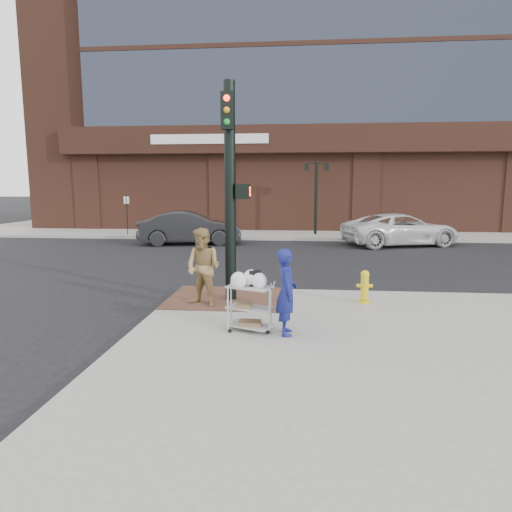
# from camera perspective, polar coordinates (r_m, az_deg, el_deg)

# --- Properties ---
(ground) EXTENTS (220.00, 220.00, 0.00)m
(ground) POSITION_cam_1_polar(r_m,az_deg,el_deg) (10.16, -1.00, -7.39)
(ground) COLOR black
(ground) RESTS_ON ground
(sidewalk_far) EXTENTS (65.00, 36.00, 0.15)m
(sidewalk_far) POSITION_cam_1_polar(r_m,az_deg,el_deg) (43.31, 20.76, 4.53)
(sidewalk_far) COLOR gray
(sidewalk_far) RESTS_ON ground
(brick_curb_ramp) EXTENTS (2.80, 2.40, 0.01)m
(brick_curb_ramp) POSITION_cam_1_polar(r_m,az_deg,el_deg) (11.06, -3.58, -5.23)
(brick_curb_ramp) COLOR brown
(brick_curb_ramp) RESTS_ON sidewalk_near
(bank_building) EXTENTS (42.00, 26.00, 28.00)m
(bank_building) POSITION_cam_1_polar(r_m,az_deg,el_deg) (42.42, 11.53, 24.05)
(bank_building) COLOR #583023
(bank_building) RESTS_ON sidewalk_far
(lamp_post) EXTENTS (1.32, 0.22, 4.00)m
(lamp_post) POSITION_cam_1_polar(r_m,az_deg,el_deg) (25.71, 7.53, 8.21)
(lamp_post) COLOR black
(lamp_post) RESTS_ON sidewalk_far
(parking_sign) EXTENTS (0.05, 0.05, 2.20)m
(parking_sign) POSITION_cam_1_polar(r_m,az_deg,el_deg) (26.54, -15.83, 5.01)
(parking_sign) COLOR black
(parking_sign) RESTS_ON sidewalk_far
(traffic_signal_pole) EXTENTS (0.61, 0.51, 5.00)m
(traffic_signal_pole) POSITION_cam_1_polar(r_m,az_deg,el_deg) (10.59, -3.16, 8.78)
(traffic_signal_pole) COLOR black
(traffic_signal_pole) RESTS_ON sidewalk_near
(woman_blue) EXTENTS (0.43, 0.61, 1.58)m
(woman_blue) POSITION_cam_1_polar(r_m,az_deg,el_deg) (8.24, 3.84, -4.49)
(woman_blue) COLOR navy
(woman_blue) RESTS_ON sidewalk_near
(pedestrian_tan) EXTENTS (1.05, 0.96, 1.76)m
(pedestrian_tan) POSITION_cam_1_polar(r_m,az_deg,el_deg) (10.24, -6.61, -1.40)
(pedestrian_tan) COLOR #987947
(pedestrian_tan) RESTS_ON sidewalk_near
(sedan_dark) EXTENTS (5.17, 2.63, 1.62)m
(sedan_dark) POSITION_cam_1_polar(r_m,az_deg,el_deg) (22.49, -8.25, 3.52)
(sedan_dark) COLOR black
(sedan_dark) RESTS_ON ground
(minivan_white) EXTENTS (6.03, 4.13, 1.53)m
(minivan_white) POSITION_cam_1_polar(r_m,az_deg,el_deg) (22.88, 17.64, 3.17)
(minivan_white) COLOR silver
(minivan_white) RESTS_ON ground
(utility_cart) EXTENTS (0.93, 0.73, 1.14)m
(utility_cart) POSITION_cam_1_polar(r_m,az_deg,el_deg) (8.50, -0.77, -5.96)
(utility_cart) COLOR #A3A3A8
(utility_cart) RESTS_ON sidewalk_near
(fire_hydrant) EXTENTS (0.36, 0.25, 0.77)m
(fire_hydrant) POSITION_cam_1_polar(r_m,az_deg,el_deg) (10.78, 13.42, -3.70)
(fire_hydrant) COLOR gold
(fire_hydrant) RESTS_ON sidewalk_near
(newsbox_red) EXTENTS (0.44, 0.40, 0.96)m
(newsbox_red) POSITION_cam_1_polar(r_m,az_deg,el_deg) (25.86, -11.08, 3.71)
(newsbox_red) COLOR #AA1326
(newsbox_red) RESTS_ON sidewalk_far
(newsbox_blue) EXTENTS (0.44, 0.41, 0.96)m
(newsbox_blue) POSITION_cam_1_polar(r_m,az_deg,el_deg) (25.92, -10.36, 3.74)
(newsbox_blue) COLOR #1D2CBE
(newsbox_blue) RESTS_ON sidewalk_far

